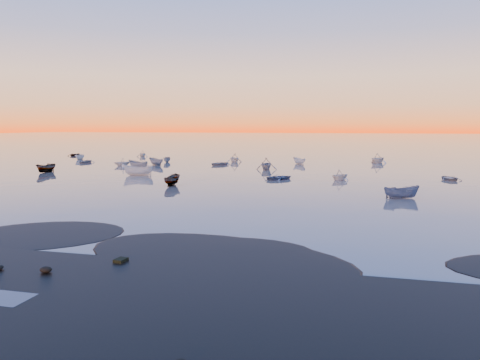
% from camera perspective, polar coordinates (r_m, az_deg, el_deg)
% --- Properties ---
extents(ground, '(600.00, 600.00, 0.00)m').
position_cam_1_polar(ground, '(127.36, 9.15, 3.26)').
color(ground, '#6D645B').
rests_on(ground, ground).
extents(mud_lobes, '(140.00, 6.00, 0.07)m').
position_cam_1_polar(mud_lobes, '(29.07, -9.54, -8.48)').
color(mud_lobes, black).
rests_on(mud_lobes, ground).
extents(moored_fleet, '(124.00, 58.00, 1.20)m').
position_cam_1_polar(moored_fleet, '(80.79, 6.11, 1.33)').
color(moored_fleet, beige).
rests_on(moored_fleet, ground).
extents(boat_near_center, '(2.68, 4.10, 1.31)m').
position_cam_1_polar(boat_near_center, '(51.37, 19.06, -2.12)').
color(boat_near_center, '#3C5173').
rests_on(boat_near_center, ground).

